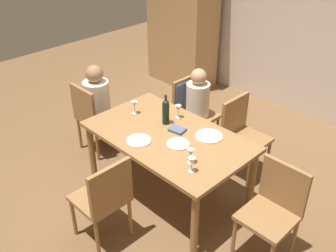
{
  "coord_description": "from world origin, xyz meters",
  "views": [
    {
      "loc": [
        2.37,
        -2.35,
        2.89
      ],
      "look_at": [
        0.0,
        0.0,
        0.86
      ],
      "focal_mm": 41.74,
      "sensor_mm": 36.0,
      "label": 1
    }
  ],
  "objects_px": {
    "chair_left_end": "(93,114)",
    "chair_far_left": "(190,103)",
    "wine_glass_far": "(191,153)",
    "person_man_bearded": "(199,104)",
    "dinner_plate_guest_right": "(139,140)",
    "wine_glass_near_left": "(134,105)",
    "wine_glass_near_right": "(178,109)",
    "dining_table": "(168,141)",
    "chair_right_end": "(274,206)",
    "chair_far_right": "(241,131)",
    "chair_near": "(105,197)",
    "wine_glass_centre": "(192,162)",
    "armoire_cabinet": "(183,18)",
    "dinner_plate_host": "(209,136)",
    "dinner_plate_guest_left": "(178,144)",
    "person_woman_host": "(99,102)",
    "wine_bottle_tall_green": "(166,111)"
  },
  "relations": [
    {
      "from": "wine_bottle_tall_green",
      "to": "dinner_plate_guest_right",
      "type": "distance_m",
      "value": 0.46
    },
    {
      "from": "chair_near",
      "to": "wine_glass_centre",
      "type": "height_order",
      "value": "chair_near"
    },
    {
      "from": "chair_far_left",
      "to": "wine_glass_near_right",
      "type": "distance_m",
      "value": 0.71
    },
    {
      "from": "chair_left_end",
      "to": "chair_far_left",
      "type": "xyz_separation_m",
      "value": [
        0.72,
        0.97,
        0.06
      ]
    },
    {
      "from": "chair_right_end",
      "to": "wine_glass_near_left",
      "type": "relative_size",
      "value": 6.17
    },
    {
      "from": "dining_table",
      "to": "chair_left_end",
      "type": "bearing_deg",
      "value": -175.92
    },
    {
      "from": "chair_far_right",
      "to": "person_woman_host",
      "type": "height_order",
      "value": "person_woman_host"
    },
    {
      "from": "chair_far_left",
      "to": "wine_glass_far",
      "type": "relative_size",
      "value": 6.17
    },
    {
      "from": "wine_glass_centre",
      "to": "person_man_bearded",
      "type": "bearing_deg",
      "value": 128.61
    },
    {
      "from": "wine_glass_near_right",
      "to": "person_woman_host",
      "type": "bearing_deg",
      "value": -164.36
    },
    {
      "from": "person_man_bearded",
      "to": "wine_glass_centre",
      "type": "height_order",
      "value": "person_man_bearded"
    },
    {
      "from": "person_man_bearded",
      "to": "dinner_plate_guest_right",
      "type": "xyz_separation_m",
      "value": [
        0.24,
        -1.18,
        0.13
      ]
    },
    {
      "from": "dinner_plate_host",
      "to": "person_woman_host",
      "type": "bearing_deg",
      "value": -171.26
    },
    {
      "from": "person_man_bearded",
      "to": "wine_bottle_tall_green",
      "type": "xyz_separation_m",
      "value": [
        0.18,
        -0.75,
        0.27
      ]
    },
    {
      "from": "armoire_cabinet",
      "to": "dinner_plate_host",
      "type": "distance_m",
      "value": 3.03
    },
    {
      "from": "armoire_cabinet",
      "to": "dinner_plate_host",
      "type": "xyz_separation_m",
      "value": [
        2.26,
        -1.99,
        -0.33
      ]
    },
    {
      "from": "chair_far_left",
      "to": "dinner_plate_guest_left",
      "type": "bearing_deg",
      "value": 36.74
    },
    {
      "from": "person_woman_host",
      "to": "wine_glass_centre",
      "type": "relative_size",
      "value": 7.69
    },
    {
      "from": "chair_far_right",
      "to": "dinner_plate_host",
      "type": "relative_size",
      "value": 3.35
    },
    {
      "from": "wine_bottle_tall_green",
      "to": "dinner_plate_guest_left",
      "type": "height_order",
      "value": "wine_bottle_tall_green"
    },
    {
      "from": "wine_glass_near_left",
      "to": "chair_near",
      "type": "bearing_deg",
      "value": -54.77
    },
    {
      "from": "dinner_plate_guest_left",
      "to": "person_woman_host",
      "type": "bearing_deg",
      "value": 176.61
    },
    {
      "from": "chair_left_end",
      "to": "chair_near",
      "type": "height_order",
      "value": "same"
    },
    {
      "from": "person_woman_host",
      "to": "dinner_plate_host",
      "type": "height_order",
      "value": "person_woman_host"
    },
    {
      "from": "chair_far_left",
      "to": "chair_far_right",
      "type": "height_order",
      "value": "same"
    },
    {
      "from": "dining_table",
      "to": "wine_bottle_tall_green",
      "type": "height_order",
      "value": "wine_bottle_tall_green"
    },
    {
      "from": "wine_glass_near_right",
      "to": "person_man_bearded",
      "type": "bearing_deg",
      "value": 108.23
    },
    {
      "from": "chair_left_end",
      "to": "chair_near",
      "type": "distance_m",
      "value": 1.53
    },
    {
      "from": "chair_far_right",
      "to": "wine_bottle_tall_green",
      "type": "distance_m",
      "value": 0.95
    },
    {
      "from": "person_man_bearded",
      "to": "wine_bottle_tall_green",
      "type": "relative_size",
      "value": 3.27
    },
    {
      "from": "chair_far_right",
      "to": "wine_glass_near_right",
      "type": "relative_size",
      "value": 6.17
    },
    {
      "from": "wine_glass_centre",
      "to": "wine_glass_far",
      "type": "distance_m",
      "value": 0.13
    },
    {
      "from": "chair_right_end",
      "to": "chair_near",
      "type": "bearing_deg",
      "value": 40.56
    },
    {
      "from": "chair_right_end",
      "to": "chair_far_right",
      "type": "bearing_deg",
      "value": -40.6
    },
    {
      "from": "wine_glass_near_right",
      "to": "wine_glass_near_left",
      "type": "bearing_deg",
      "value": -145.59
    },
    {
      "from": "wine_bottle_tall_green",
      "to": "dinner_plate_host",
      "type": "bearing_deg",
      "value": 14.15
    },
    {
      "from": "wine_glass_centre",
      "to": "wine_glass_far",
      "type": "xyz_separation_m",
      "value": [
        -0.09,
        0.09,
        0.0
      ]
    },
    {
      "from": "chair_far_left",
      "to": "wine_glass_near_left",
      "type": "relative_size",
      "value": 6.17
    },
    {
      "from": "chair_near",
      "to": "chair_right_end",
      "type": "distance_m",
      "value": 1.49
    },
    {
      "from": "chair_far_left",
      "to": "chair_far_right",
      "type": "distance_m",
      "value": 0.8
    },
    {
      "from": "chair_left_end",
      "to": "wine_glass_near_right",
      "type": "xyz_separation_m",
      "value": [
        1.05,
        0.41,
        0.33
      ]
    },
    {
      "from": "dining_table",
      "to": "chair_right_end",
      "type": "distance_m",
      "value": 1.23
    },
    {
      "from": "chair_far_right",
      "to": "dinner_plate_guest_left",
      "type": "relative_size",
      "value": 4.06
    },
    {
      "from": "armoire_cabinet",
      "to": "chair_right_end",
      "type": "distance_m",
      "value": 3.88
    },
    {
      "from": "chair_left_end",
      "to": "wine_glass_far",
      "type": "height_order",
      "value": "chair_left_end"
    },
    {
      "from": "wine_glass_centre",
      "to": "armoire_cabinet",
      "type": "bearing_deg",
      "value": 134.82
    },
    {
      "from": "chair_far_right",
      "to": "dinner_plate_guest_right",
      "type": "xyz_separation_m",
      "value": [
        -0.41,
        -1.18,
        0.23
      ]
    },
    {
      "from": "dinner_plate_guest_left",
      "to": "wine_glass_near_right",
      "type": "bearing_deg",
      "value": 134.21
    },
    {
      "from": "chair_far_right",
      "to": "dinner_plate_guest_right",
      "type": "distance_m",
      "value": 1.27
    },
    {
      "from": "chair_near",
      "to": "chair_far_left",
      "type": "bearing_deg",
      "value": 18.44
    }
  ]
}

